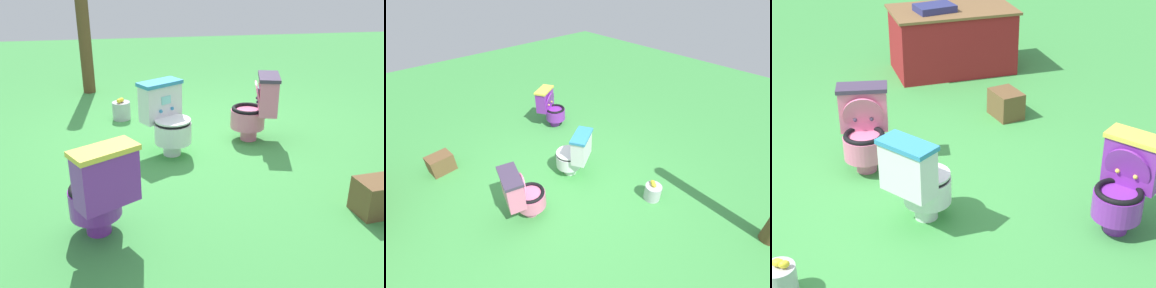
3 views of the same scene
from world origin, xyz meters
TOP-DOWN VIEW (x-y plane):
  - ground at (0.00, 0.00)m, footprint 14.00×14.00m
  - toilet_purple at (1.63, -1.07)m, footprint 0.63×0.60m
  - toilet_pink at (0.05, 0.53)m, footprint 0.52×0.58m
  - toilet_white at (0.24, -0.46)m, footprint 0.63×0.60m
  - small_crate at (1.65, 1.02)m, footprint 0.29×0.37m
  - lemon_bucket at (-0.85, -0.92)m, footprint 0.22×0.22m

SIDE VIEW (x-z plane):
  - ground at x=0.00m, z-range 0.00..0.00m
  - lemon_bucket at x=-0.85m, z-range -0.02..0.26m
  - small_crate at x=1.65m, z-range 0.00..0.28m
  - toilet_white at x=0.24m, z-range 0.01..0.73m
  - toilet_purple at x=1.63m, z-range 0.01..0.74m
  - toilet_pink at x=0.05m, z-range 0.01..0.74m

